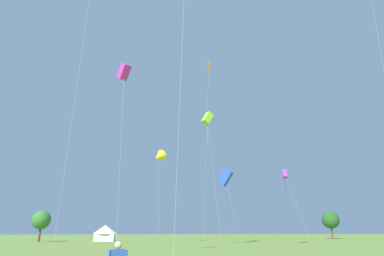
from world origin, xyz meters
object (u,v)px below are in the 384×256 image
Objects in this scene: kite_lime_box at (207,118)px; tree_distant_left at (331,220)px; kite_orange_diamond at (209,69)px; kite_magenta_box at (124,72)px; kite_blue_box at (225,177)px; festival_tent_center at (105,232)px; kite_yellow_delta at (159,157)px; kite_purple_box at (285,174)px; tree_distant_right at (41,220)px.

kite_lime_box reaches higher than tree_distant_left.
kite_orange_diamond is 2.10× the size of kite_magenta_box.
festival_tent_center is (-20.96, 17.45, -8.82)m from kite_blue_box.
kite_orange_diamond is 16.86m from kite_lime_box.
kite_yellow_delta is 1.32× the size of kite_blue_box.
kite_yellow_delta is at bearing -53.72° from festival_tent_center.
kite_purple_box is 9.72m from kite_blue_box.
kite_purple_box is 2.43× the size of festival_tent_center.
kite_orange_diamond is 44.54m from tree_distant_right.
tree_distant_right is (-32.95, 15.42, -6.57)m from kite_blue_box.
festival_tent_center is at bearing -166.97° from tree_distant_left.
kite_magenta_box is at bearing -121.16° from kite_blue_box.
kite_purple_box is (10.48, -9.68, -23.14)m from kite_orange_diamond.
kite_purple_box reaches higher than festival_tent_center.
kite_lime_box is 32.26m from festival_tent_center.
kite_blue_box is at bearing -39.79° from festival_tent_center.
kite_magenta_box is at bearing -98.54° from kite_yellow_delta.
tree_distant_left is 1.20× the size of tree_distant_right.
kite_magenta_box is (-12.14, -23.18, -3.78)m from kite_lime_box.
tree_distant_left is at bearing 29.86° from kite_yellow_delta.
kite_orange_diamond reaches higher than kite_yellow_delta.
festival_tent_center is at bearing 9.63° from tree_distant_right.
kite_purple_box is 2.02× the size of tree_distant_right.
kite_magenta_box is 46.23m from tree_distant_right.
kite_orange_diamond reaches higher than kite_lime_box.
kite_lime_box reaches higher than kite_purple_box.
kite_purple_box reaches higher than tree_distant_right.
kite_magenta_box is (-15.46, -25.58, 5.71)m from kite_blue_box.
kite_yellow_delta is at bearing -27.65° from tree_distant_right.
kite_purple_box is 1.68× the size of tree_distant_left.
festival_tent_center is 57.63m from tree_distant_left.
kite_orange_diamond is 39.32m from festival_tent_center.
kite_yellow_delta is 21.14m from festival_tent_center.
kite_yellow_delta is 0.93× the size of kite_magenta_box.
kite_lime_box is 1.24× the size of kite_magenta_box.
kite_blue_box reaches higher than kite_purple_box.
kite_orange_diamond is at bearing 66.23° from kite_magenta_box.
kite_purple_box is at bearing -17.27° from kite_blue_box.
kite_orange_diamond reaches higher than kite_purple_box.
kite_blue_box is at bearing 162.73° from kite_purple_box.
tree_distant_right is at bearing -167.56° from tree_distant_left.
kite_blue_box is 30.43m from kite_magenta_box.
kite_magenta_box is 2.97× the size of tree_distant_right.
kite_purple_box is at bearing -18.56° from kite_yellow_delta.
kite_magenta_box is (-4.43, -29.51, 1.66)m from kite_yellow_delta.
kite_lime_box is (-3.32, -2.40, 9.49)m from kite_blue_box.
kite_lime_box is at bearing -39.42° from kite_yellow_delta.
kite_yellow_delta is at bearing -163.78° from kite_orange_diamond.
kite_yellow_delta is 11.37m from kite_lime_box.
kite_yellow_delta reaches higher than tree_distant_left.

